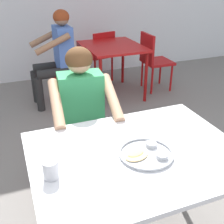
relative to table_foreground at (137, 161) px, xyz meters
The scene contains 10 objects.
table_foreground is the anchor object (origin of this frame).
thali_tray 0.10m from the table_foreground, 58.25° to the right, with size 0.31×0.31×0.03m.
drinking_cup 0.52m from the table_foreground, behind, with size 0.08×0.08×0.10m.
chair_foreground 0.93m from the table_foreground, 96.92° to the left, with size 0.44×0.44×0.82m.
diner_foreground 0.70m from the table_foreground, 100.44° to the left, with size 0.53×0.58×1.18m.
table_background_red 2.58m from the table_foreground, 71.68° to the left, with size 0.78×0.93×0.74m.
chair_red_left 2.43m from the table_foreground, 84.90° to the left, with size 0.45×0.44×0.81m.
chair_red_right 2.82m from the table_foreground, 59.18° to the left, with size 0.42×0.43×0.87m.
chair_red_far 3.16m from the table_foreground, 74.87° to the left, with size 0.50×0.52×0.83m.
patron_background 2.45m from the table_foreground, 89.46° to the left, with size 0.56×0.50×1.25m.
Camera 1 is at (-0.65, -1.13, 1.68)m, focal length 44.94 mm.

